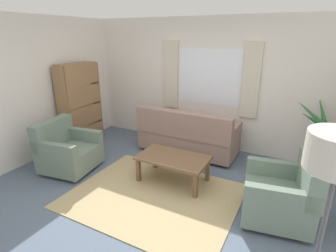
{
  "coord_description": "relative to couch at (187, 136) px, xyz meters",
  "views": [
    {
      "loc": [
        1.75,
        -2.85,
        2.26
      ],
      "look_at": [
        -0.13,
        0.7,
        0.86
      ],
      "focal_mm": 28.17,
      "sensor_mm": 36.0,
      "label": 1
    }
  ],
  "objects": [
    {
      "name": "armchair_left",
      "position": [
        -1.56,
        -1.59,
        -0.01
      ],
      "size": [
        0.93,
        0.95,
        0.88
      ],
      "rotation": [
        0.0,
        0.0,
        1.72
      ],
      "color": "slate",
      "rests_on": "ground_plane"
    },
    {
      "name": "area_rug",
      "position": [
        0.18,
        -1.61,
        -0.36
      ],
      "size": [
        2.38,
        1.9,
        0.01
      ],
      "primitive_type": "cube",
      "color": "tan",
      "rests_on": "ground_plane"
    },
    {
      "name": "wall_left",
      "position": [
        -2.48,
        -1.61,
        0.93
      ],
      "size": [
        0.12,
        4.4,
        2.6
      ],
      "primitive_type": "cube",
      "color": "silver",
      "rests_on": "ground_plane"
    },
    {
      "name": "couch",
      "position": [
        0.0,
        0.0,
        0.0
      ],
      "size": [
        1.9,
        0.82,
        0.92
      ],
      "rotation": [
        0.0,
        0.0,
        3.14
      ],
      "color": "gray",
      "rests_on": "ground_plane"
    },
    {
      "name": "wall_back",
      "position": [
        0.18,
        0.65,
        0.93
      ],
      "size": [
        5.32,
        0.12,
        2.6
      ],
      "primitive_type": "cube",
      "color": "silver",
      "rests_on": "ground_plane"
    },
    {
      "name": "potted_plant",
      "position": [
        2.36,
        0.1,
        0.15
      ],
      "size": [
        1.25,
        1.11,
        1.31
      ],
      "color": "#B7B2A8",
      "rests_on": "ground_plane"
    },
    {
      "name": "ground_plane",
      "position": [
        0.18,
        -1.61,
        -0.37
      ],
      "size": [
        6.24,
        6.24,
        0.0
      ],
      "primitive_type": "plane",
      "color": "slate"
    },
    {
      "name": "bookshelf",
      "position": [
        -2.16,
        -0.57,
        0.52
      ],
      "size": [
        0.3,
        0.94,
        1.72
      ],
      "rotation": [
        0.0,
        0.0,
        -1.57
      ],
      "color": "olive",
      "rests_on": "ground_plane"
    },
    {
      "name": "coffee_table",
      "position": [
        0.25,
        -1.1,
        0.01
      ],
      "size": [
        1.1,
        0.64,
        0.44
      ],
      "color": "brown",
      "rests_on": "ground_plane"
    },
    {
      "name": "window_with_curtains",
      "position": [
        0.18,
        0.57,
        1.08
      ],
      "size": [
        1.98,
        0.07,
        1.4
      ],
      "color": "white"
    },
    {
      "name": "armchair_right",
      "position": [
        1.88,
        -1.28,
        -0.01
      ],
      "size": [
        0.95,
        0.96,
        0.88
      ],
      "rotation": [
        0.0,
        0.0,
        -1.41
      ],
      "color": "slate",
      "rests_on": "ground_plane"
    }
  ]
}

